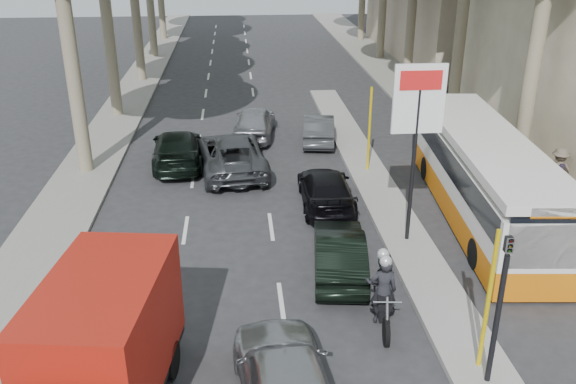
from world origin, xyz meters
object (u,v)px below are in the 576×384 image
object	(u,v)px
dark_hatchback	(339,252)
motorcycle	(382,289)
city_bus	(483,174)
silver_hatchback	(287,384)
red_truck	(98,360)

from	to	relation	value
dark_hatchback	motorcycle	distance (m)	2.41
dark_hatchback	city_bus	xyz separation A→B (m)	(5.35, 3.36, 0.86)
silver_hatchback	motorcycle	xyz separation A→B (m)	(2.63, 3.11, 0.10)
silver_hatchback	city_bus	distance (m)	11.43
dark_hatchback	motorcycle	size ratio (longest dim) A/B	1.74
silver_hatchback	red_truck	xyz separation A→B (m)	(-3.56, 0.09, 0.78)
dark_hatchback	red_truck	size ratio (longest dim) A/B	0.69
silver_hatchback	dark_hatchback	bearing A→B (deg)	-114.76
silver_hatchback	motorcycle	size ratio (longest dim) A/B	2.03
motorcycle	silver_hatchback	bearing A→B (deg)	-124.11
silver_hatchback	motorcycle	distance (m)	4.07
dark_hatchback	motorcycle	world-z (taller)	motorcycle
city_bus	silver_hatchback	bearing A→B (deg)	-124.96
silver_hatchback	city_bus	size ratio (longest dim) A/B	0.42
city_bus	motorcycle	xyz separation A→B (m)	(-4.67, -5.66, -0.63)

